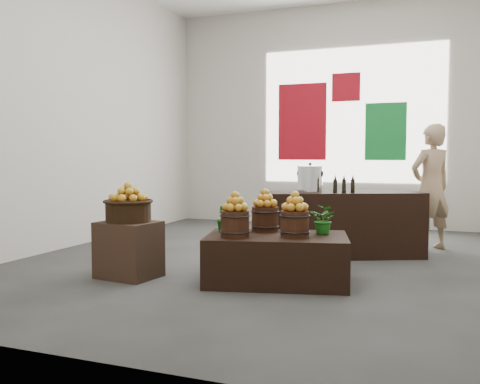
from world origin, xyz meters
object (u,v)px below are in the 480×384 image
at_px(counter, 342,224).
at_px(crate, 129,250).
at_px(shopper, 431,187).
at_px(display_table, 277,259).
at_px(stock_pot_left, 310,180).
at_px(wicker_basket, 128,212).

bearing_deg(counter, crate, -157.75).
xyz_separation_m(crate, shopper, (2.90, 2.93, 0.56)).
xyz_separation_m(display_table, counter, (0.34, 1.67, 0.17)).
distance_m(counter, stock_pot_left, 0.70).
relative_size(crate, shopper, 0.35).
distance_m(display_table, stock_pot_left, 1.67).
bearing_deg(stock_pot_left, wicker_basket, -129.24).
height_order(counter, stock_pot_left, stock_pot_left).
relative_size(wicker_basket, stock_pot_left, 1.52).
bearing_deg(shopper, stock_pot_left, -3.65).
xyz_separation_m(display_table, shopper, (1.38, 2.59, 0.61)).
bearing_deg(wicker_basket, stock_pot_left, 50.76).
relative_size(display_table, stock_pot_left, 4.50).
bearing_deg(wicker_basket, display_table, 12.35).
distance_m(counter, shopper, 1.46).
bearing_deg(counter, display_table, -126.37).
relative_size(display_table, counter, 0.70).
xyz_separation_m(counter, shopper, (1.04, 0.93, 0.44)).
bearing_deg(crate, shopper, 45.24).
height_order(wicker_basket, shopper, shopper).
distance_m(wicker_basket, shopper, 4.13).
distance_m(crate, stock_pot_left, 2.46).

